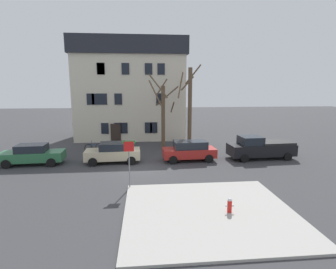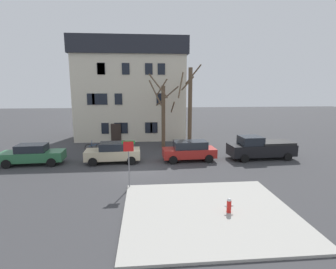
{
  "view_description": "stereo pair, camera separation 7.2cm",
  "coord_description": "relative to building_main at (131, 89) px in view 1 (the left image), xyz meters",
  "views": [
    {
      "loc": [
        0.24,
        -19.25,
        6.09
      ],
      "look_at": [
        2.24,
        2.18,
        2.19
      ],
      "focal_mm": 28.14,
      "sensor_mm": 36.0,
      "label": 1
    },
    {
      "loc": [
        0.31,
        -19.25,
        6.09
      ],
      "look_at": [
        2.24,
        2.18,
        2.19
      ],
      "focal_mm": 28.14,
      "sensor_mm": 36.0,
      "label": 2
    }
  ],
  "objects": [
    {
      "name": "ground_plane",
      "position": [
        1.25,
        -13.46,
        -5.85
      ],
      "size": [
        120.0,
        120.0,
        0.0
      ],
      "primitive_type": "plane",
      "color": "#38383A"
    },
    {
      "name": "sidewalk_slab",
      "position": [
        4.61,
        -20.93,
        -5.79
      ],
      "size": [
        8.29,
        7.51,
        0.12
      ],
      "primitive_type": "cube",
      "color": "#A8A59E",
      "rests_on": "ground_plane"
    },
    {
      "name": "building_main",
      "position": [
        0.0,
        0.0,
        0.0
      ],
      "size": [
        12.96,
        7.57,
        11.52
      ],
      "color": "beige",
      "rests_on": "ground_plane"
    },
    {
      "name": "tree_bare_near",
      "position": [
        3.43,
        -6.53,
        -2.26
      ],
      "size": [
        3.1,
        3.12,
        7.35
      ],
      "color": "brown",
      "rests_on": "ground_plane"
    },
    {
      "name": "tree_bare_mid",
      "position": [
        6.06,
        -6.74,
        -1.59
      ],
      "size": [
        2.5,
        1.95,
        8.31
      ],
      "color": "brown",
      "rests_on": "ground_plane"
    },
    {
      "name": "car_green_sedan",
      "position": [
        -7.35,
        -11.58,
        -5.02
      ],
      "size": [
        4.86,
        2.15,
        1.64
      ],
      "color": "#2D6B42",
      "rests_on": "ground_plane"
    },
    {
      "name": "car_beige_sedan",
      "position": [
        -1.06,
        -11.59,
        -5.02
      ],
      "size": [
        4.46,
        2.13,
        1.65
      ],
      "color": "#C6B793",
      "rests_on": "ground_plane"
    },
    {
      "name": "car_red_wagon",
      "position": [
        5.25,
        -11.61,
        -4.97
      ],
      "size": [
        4.44,
        2.1,
        1.67
      ],
      "color": "#AD231E",
      "rests_on": "ground_plane"
    },
    {
      "name": "pickup_truck_black",
      "position": [
        11.46,
        -11.51,
        -4.89
      ],
      "size": [
        5.67,
        2.39,
        1.97
      ],
      "color": "black",
      "rests_on": "ground_plane"
    },
    {
      "name": "fire_hydrant",
      "position": [
        5.55,
        -21.18,
        -5.35
      ],
      "size": [
        0.42,
        0.22,
        0.72
      ],
      "color": "red",
      "rests_on": "sidewalk_slab"
    },
    {
      "name": "street_sign_pole",
      "position": [
        0.58,
        -17.37,
        -3.78
      ],
      "size": [
        0.76,
        0.07,
        2.96
      ],
      "color": "slate",
      "rests_on": "ground_plane"
    },
    {
      "name": "bicycle_leaning",
      "position": [
        -3.34,
        -7.4,
        -5.48
      ],
      "size": [
        1.66,
        0.65,
        1.03
      ],
      "color": "black",
      "rests_on": "ground_plane"
    }
  ]
}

